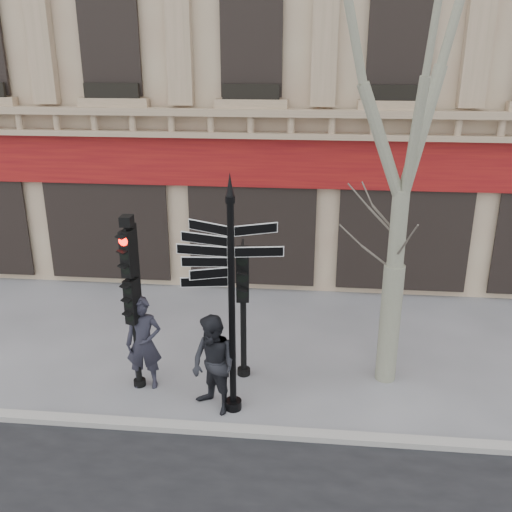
% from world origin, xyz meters
% --- Properties ---
extents(ground, '(80.00, 80.00, 0.00)m').
position_xyz_m(ground, '(0.00, 0.00, 0.00)').
color(ground, '#5D5E62').
rests_on(ground, ground).
extents(kerb, '(80.00, 0.25, 0.12)m').
position_xyz_m(kerb, '(0.00, -1.40, 0.06)').
color(kerb, gray).
rests_on(kerb, ground).
extents(fingerpost, '(1.91, 1.91, 4.48)m').
position_xyz_m(fingerpost, '(0.25, -0.67, 3.01)').
color(fingerpost, black).
rests_on(fingerpost, ground).
extents(traffic_signal_main, '(0.44, 0.36, 3.53)m').
position_xyz_m(traffic_signal_main, '(-1.72, -0.09, 2.23)').
color(traffic_signal_main, black).
rests_on(traffic_signal_main, ground).
extents(traffic_signal_secondary, '(0.50, 0.38, 2.78)m').
position_xyz_m(traffic_signal_secondary, '(0.30, 0.53, 1.94)').
color(traffic_signal_secondary, black).
rests_on(traffic_signal_secondary, ground).
extents(plane_tree, '(3.60, 3.60, 9.56)m').
position_xyz_m(plane_tree, '(3.19, 0.68, 6.71)').
color(plane_tree, gray).
rests_on(plane_tree, ground).
extents(pedestrian_a, '(0.75, 0.54, 1.91)m').
position_xyz_m(pedestrian_a, '(-1.58, -0.08, 0.96)').
color(pedestrian_a, '#20202A').
rests_on(pedestrian_a, ground).
extents(pedestrian_b, '(1.17, 1.14, 1.90)m').
position_xyz_m(pedestrian_b, '(-0.09, -0.74, 0.95)').
color(pedestrian_b, black).
rests_on(pedestrian_b, ground).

